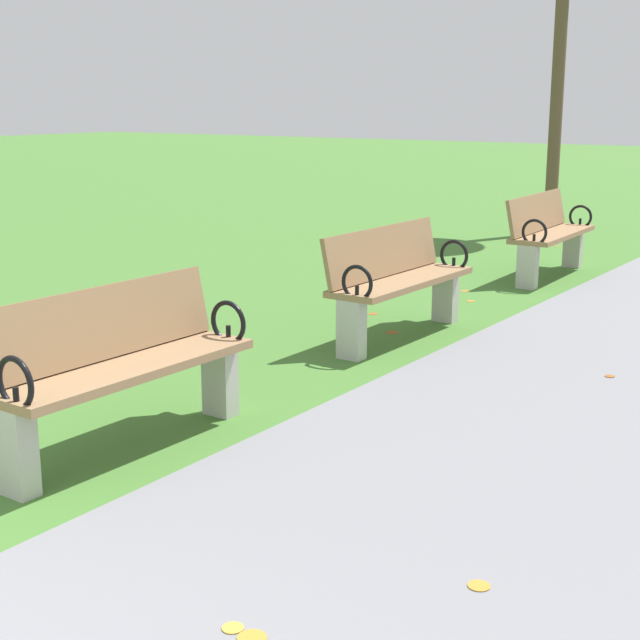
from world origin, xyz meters
The scene contains 4 objects.
park_bench_2 centered at (-0.50, 3.13, 0.49)m, with size 0.50×1.61×0.90m.
park_bench_3 centered at (-0.50, 6.14, 0.49)m, with size 0.49×1.61×0.90m.
park_bench_4 centered at (-0.50, 9.41, 0.49)m, with size 0.53×1.62×0.90m.
scattered_leaves centered at (-0.10, 5.22, 0.01)m, with size 4.65×14.28×0.02m.
Camera 1 is at (3.18, -0.27, 1.89)m, focal length 52.20 mm.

